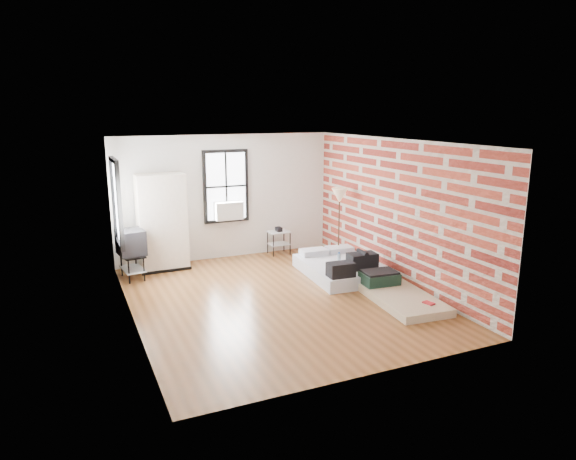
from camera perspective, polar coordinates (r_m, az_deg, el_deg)
name	(u,v)px	position (r m, az deg, el deg)	size (l,w,h in m)	color
ground	(277,299)	(9.34, -1.19, -7.64)	(6.00, 6.00, 0.00)	brown
room_shell	(281,200)	(9.29, -0.79, 3.37)	(5.02, 6.02, 2.80)	silver
mattress_main	(342,267)	(10.61, 6.06, -4.14)	(1.57, 2.05, 0.63)	silver
mattress_bare	(396,293)	(9.46, 11.96, -6.89)	(1.10, 1.88, 0.39)	tan
wardrobe	(162,222)	(11.10, -13.82, 0.83)	(1.04, 0.60, 2.04)	black
side_table	(279,236)	(12.04, -1.03, -0.68)	(0.51, 0.41, 0.65)	black
floor_lamp	(340,199)	(11.27, 5.75, 3.42)	(0.36, 0.36, 1.66)	#321D10
tv_stand	(131,244)	(10.69, -17.03, -1.49)	(0.57, 0.76, 1.00)	black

